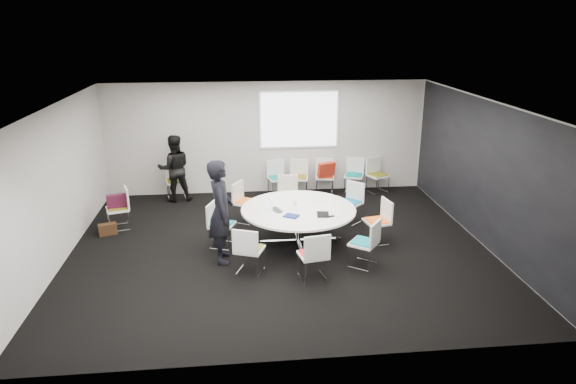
{
  "coord_description": "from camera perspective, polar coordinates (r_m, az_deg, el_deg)",
  "views": [
    {
      "loc": [
        -0.8,
        -9.11,
        4.23
      ],
      "look_at": [
        0.2,
        0.4,
        1.0
      ],
      "focal_mm": 32.0,
      "sensor_mm": 36.0,
      "label": 1
    }
  ],
  "objects": [
    {
      "name": "phone",
      "position": [
        9.62,
        4.78,
        -2.72
      ],
      "size": [
        0.16,
        0.12,
        0.01
      ],
      "primitive_type": "cube",
      "rotation": [
        0.0,
        0.0,
        0.38
      ],
      "color": "black",
      "rests_on": "conference_table"
    },
    {
      "name": "tablet_folio",
      "position": [
        9.58,
        0.38,
        -2.67
      ],
      "size": [
        0.33,
        0.31,
        0.03
      ],
      "primitive_type": "cube",
      "rotation": [
        0.0,
        0.0,
        -0.55
      ],
      "color": "navy",
      "rests_on": "conference_table"
    },
    {
      "name": "laptop",
      "position": [
        9.9,
        -1.02,
        -1.96
      ],
      "size": [
        0.3,
        0.36,
        0.02
      ],
      "primitive_type": "imported",
      "rotation": [
        0.0,
        0.0,
        1.92
      ],
      "color": "#333338",
      "rests_on": "conference_table"
    },
    {
      "name": "chair_person_back",
      "position": [
        12.98,
        -12.29,
        0.49
      ],
      "size": [
        0.54,
        0.53,
        0.88
      ],
      "rotation": [
        0.0,
        0.0,
        3.35
      ],
      "color": "silver",
      "rests_on": "ground"
    },
    {
      "name": "chair_ring_h",
      "position": [
        9.34,
        8.44,
        -6.59
      ],
      "size": [
        0.63,
        0.64,
        0.88
      ],
      "rotation": [
        0.0,
        0.0,
        7.21
      ],
      "color": "silver",
      "rests_on": "ground"
    },
    {
      "name": "chair_back_d",
      "position": [
        13.24,
        7.31,
        1.12
      ],
      "size": [
        0.59,
        0.58,
        0.88
      ],
      "rotation": [
        0.0,
        0.0,
        2.79
      ],
      "color": "silver",
      "rests_on": "ground"
    },
    {
      "name": "chair_ring_e",
      "position": [
        10.1,
        -7.38,
        -4.54
      ],
      "size": [
        0.58,
        0.58,
        0.88
      ],
      "rotation": [
        0.0,
        0.0,
        4.37
      ],
      "color": "silver",
      "rests_on": "ground"
    },
    {
      "name": "chair_ring_c",
      "position": [
        11.64,
        -0.02,
        -1.2
      ],
      "size": [
        0.5,
        0.49,
        0.88
      ],
      "rotation": [
        0.0,
        0.0,
        3.05
      ],
      "color": "silver",
      "rests_on": "ground"
    },
    {
      "name": "chair_back_e",
      "position": [
        13.34,
        9.89,
        1.14
      ],
      "size": [
        0.6,
        0.6,
        0.88
      ],
      "rotation": [
        0.0,
        0.0,
        3.56
      ],
      "color": "silver",
      "rests_on": "ground"
    },
    {
      "name": "laptop_lid",
      "position": [
        9.89,
        -1.96,
        -1.28
      ],
      "size": [
        0.06,
        0.3,
        0.22
      ],
      "primitive_type": "cube",
      "rotation": [
        0.0,
        0.0,
        1.71
      ],
      "color": "silver",
      "rests_on": "conference_table"
    },
    {
      "name": "projection_screen",
      "position": [
        12.89,
        1.24,
        8.02
      ],
      "size": [
        1.9,
        0.03,
        1.35
      ],
      "primitive_type": "cube",
      "color": "white",
      "rests_on": "room_shell"
    },
    {
      "name": "red_jacket",
      "position": [
        12.74,
        4.3,
        2.52
      ],
      "size": [
        0.47,
        0.29,
        0.36
      ],
      "primitive_type": "cube",
      "rotation": [
        0.17,
        0.0,
        0.33
      ],
      "color": "#A02213",
      "rests_on": "chair_back_c"
    },
    {
      "name": "chair_ring_d",
      "position": [
        11.26,
        -4.7,
        -1.96
      ],
      "size": [
        0.62,
        0.63,
        0.88
      ],
      "rotation": [
        0.0,
        0.0,
        4.16
      ],
      "color": "silver",
      "rests_on": "ground"
    },
    {
      "name": "chair_ring_a",
      "position": [
        10.34,
        9.84,
        -4.12
      ],
      "size": [
        0.53,
        0.54,
        0.88
      ],
      "rotation": [
        0.0,
        0.0,
        1.76
      ],
      "color": "silver",
      "rests_on": "ground"
    },
    {
      "name": "chair_ring_f",
      "position": [
        9.03,
        -4.31,
        -7.37
      ],
      "size": [
        0.59,
        0.58,
        0.88
      ],
      "rotation": [
        0.0,
        0.0,
        5.92
      ],
      "color": "silver",
      "rests_on": "ground"
    },
    {
      "name": "brown_bag",
      "position": [
        11.23,
        -19.39,
        -3.92
      ],
      "size": [
        0.39,
        0.28,
        0.24
      ],
      "primitive_type": "cube",
      "rotation": [
        0.0,
        0.0,
        0.36
      ],
      "color": "#352111",
      "rests_on": "ground"
    },
    {
      "name": "chair_ring_g",
      "position": [
        8.81,
        2.82,
        -8.03
      ],
      "size": [
        0.53,
        0.52,
        0.88
      ],
      "rotation": [
        0.0,
        0.0,
        6.46
      ],
      "color": "silver",
      "rests_on": "ground"
    },
    {
      "name": "cup",
      "position": [
        10.19,
        0.76,
        -1.15
      ],
      "size": [
        0.08,
        0.08,
        0.09
      ],
      "primitive_type": "cylinder",
      "color": "white",
      "rests_on": "conference_table"
    },
    {
      "name": "person_back",
      "position": [
        12.67,
        -12.51,
        2.58
      ],
      "size": [
        0.9,
        0.76,
        1.63
      ],
      "primitive_type": "imported",
      "rotation": [
        0.0,
        0.0,
        3.34
      ],
      "color": "black",
      "rests_on": "ground"
    },
    {
      "name": "chair_back_c",
      "position": [
        13.07,
        4.09,
        1.0
      ],
      "size": [
        0.52,
        0.51,
        0.88
      ],
      "rotation": [
        0.0,
        0.0,
        2.99
      ],
      "color": "silver",
      "rests_on": "ground"
    },
    {
      "name": "room_shell",
      "position": [
        9.58,
        -0.38,
        1.48
      ],
      "size": [
        8.08,
        7.08,
        2.88
      ],
      "color": "black",
      "rests_on": "ground"
    },
    {
      "name": "notebook_black",
      "position": [
        9.69,
        3.9,
        -2.5
      ],
      "size": [
        0.25,
        0.32,
        0.02
      ],
      "primitive_type": "cube",
      "rotation": [
        0.0,
        0.0,
        -0.11
      ],
      "color": "black",
      "rests_on": "conference_table"
    },
    {
      "name": "chair_back_a",
      "position": [
        12.92,
        -1.13,
        0.83
      ],
      "size": [
        0.55,
        0.54,
        0.88
      ],
      "rotation": [
        0.0,
        0.0,
        3.37
      ],
      "color": "silver",
      "rests_on": "ground"
    },
    {
      "name": "person_main",
      "position": [
        9.28,
        -7.45,
        -2.16
      ],
      "size": [
        0.48,
        0.71,
        1.91
      ],
      "primitive_type": "imported",
      "rotation": [
        0.0,
        0.0,
        1.61
      ],
      "color": "black",
      "rests_on": "ground"
    },
    {
      "name": "chair_back_b",
      "position": [
        12.95,
        1.2,
        0.88
      ],
      "size": [
        0.53,
        0.52,
        0.88
      ],
      "rotation": [
        0.0,
        0.0,
        2.97
      ],
      "color": "silver",
      "rests_on": "ground"
    },
    {
      "name": "papers_right",
      "position": [
        10.37,
        3.57,
        -1.09
      ],
      "size": [
        0.35,
        0.37,
        0.0
      ],
      "primitive_type": "cube",
      "rotation": [
        0.0,
        0.0,
        0.89
      ],
      "color": "silver",
      "rests_on": "conference_table"
    },
    {
      "name": "papers_front",
      "position": [
        9.95,
        4.66,
        -1.99
      ],
      "size": [
        0.33,
        0.25,
        0.0
      ],
      "primitive_type": "cube",
      "rotation": [
        0.0,
        0.0,
        -0.14
      ],
      "color": "silver",
      "rests_on": "conference_table"
    },
    {
      "name": "chair_ring_b",
      "position": [
        11.27,
        6.87,
        -2.01
      ],
      "size": [
        0.64,
        0.64,
        0.88
      ],
      "rotation": [
        0.0,
        0.0,
        2.32
      ],
      "color": "silver",
      "rests_on": "ground"
    },
    {
      "name": "maroon_bag",
      "position": [
        11.32,
        -18.51,
        -0.94
      ],
      "size": [
        0.42,
        0.23,
        0.28
      ],
      "primitive_type": "cube",
      "rotation": [
        0.0,
        0.0,
        0.24
      ],
      "color": "#451228",
      "rests_on": "chair_spare_left"
    },
    {
      "name": "chair_spare_left",
      "position": [
        11.43,
        -18.25,
        -2.56
      ],
      "size": [
        0.57,
        0.58,
        0.88
      ],
      "rotation": [
        0.0,
        0.0,
        1.89
      ],
      "color": "silver",
      "rests_on": "ground"
    },
    {
      "name": "conference_table",
      "position": [
        10.06,
        1.16,
        -2.84
      ],
      "size": [
        2.24,
        2.24,
        0.73
      ],
      "color": "silver",
      "rests_on": "ground"
    }
  ]
}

